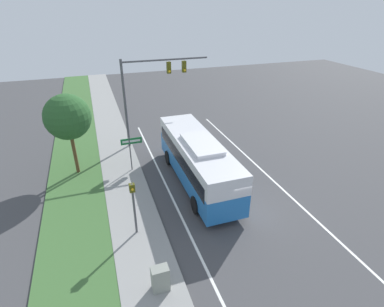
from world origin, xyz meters
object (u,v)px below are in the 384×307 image
Objects in this scene: signal_gantry at (149,84)px; utility_cabinet at (160,279)px; pedestrian_signal at (133,201)px; bus at (197,158)px; street_sign at (131,147)px.

signal_gantry reaches higher than utility_cabinet.
utility_cabinet is (0.39, -3.86, -1.42)m from pedestrian_signal.
bus is 3.17× the size of pedestrian_signal.
signal_gantry is 11.77m from pedestrian_signal.
bus reaches higher than street_sign.
street_sign is at bearing 143.17° from bus.
pedestrian_signal is at bearing -97.38° from street_sign.
bus is 8.91m from utility_cabinet.
bus is at bearing 38.39° from pedestrian_signal.
street_sign reaches higher than utility_cabinet.
street_sign is (-2.37, -4.15, -3.28)m from signal_gantry.
signal_gantry is 5.80m from street_sign.
signal_gantry reaches higher than bus.
signal_gantry is at bearing 79.06° from utility_cabinet.
signal_gantry is at bearing 73.42° from pedestrian_signal.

